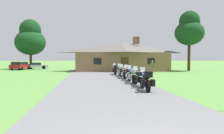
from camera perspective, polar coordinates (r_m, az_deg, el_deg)
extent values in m
plane|color=#56893D|center=(23.40, -4.06, -2.37)|extent=(500.00, 500.00, 0.00)
cube|color=slate|center=(21.41, -3.77, -2.71)|extent=(6.40, 80.00, 0.06)
cylinder|color=black|center=(12.85, 8.37, -4.38)|extent=(0.16, 0.65, 0.64)
cylinder|color=black|center=(11.45, 9.78, -5.19)|extent=(0.20, 0.65, 0.64)
cube|color=silver|center=(12.12, 9.06, -4.49)|extent=(0.30, 0.58, 0.30)
ellipsoid|color=#1E3899|center=(12.33, 8.82, -2.28)|extent=(0.34, 0.54, 0.26)
cube|color=black|center=(11.89, 9.27, -2.88)|extent=(0.32, 0.54, 0.10)
cylinder|color=silver|center=(12.75, 8.42, -1.28)|extent=(0.66, 0.08, 0.03)
cylinder|color=silver|center=(12.81, 8.38, -2.78)|extent=(0.08, 0.24, 0.73)
cube|color=#B2BCC6|center=(12.84, 8.34, -0.63)|extent=(0.33, 0.13, 0.27)
sphere|color=silver|center=(12.76, 8.42, -1.90)|extent=(0.11, 0.11, 0.11)
cube|color=black|center=(11.34, 9.86, -2.01)|extent=(0.43, 0.39, 0.32)
cube|color=red|center=(11.21, 10.04, -4.19)|extent=(0.14, 0.04, 0.06)
cylinder|color=silver|center=(11.80, 10.10, -5.46)|extent=(0.11, 0.55, 0.07)
cube|color=black|center=(11.42, 8.46, -4.29)|extent=(0.23, 0.41, 0.36)
cube|color=black|center=(11.54, 11.00, -4.24)|extent=(0.23, 0.41, 0.36)
cylinder|color=black|center=(14.80, 6.44, -3.52)|extent=(0.15, 0.65, 0.64)
cylinder|color=black|center=(13.44, 8.29, -4.10)|extent=(0.20, 0.65, 0.64)
cube|color=silver|center=(14.10, 7.35, -3.56)|extent=(0.30, 0.58, 0.30)
ellipsoid|color=black|center=(14.31, 7.03, -1.66)|extent=(0.33, 0.54, 0.26)
cube|color=black|center=(13.88, 7.61, -2.16)|extent=(0.31, 0.54, 0.10)
cylinder|color=silver|center=(14.71, 6.50, -0.82)|extent=(0.66, 0.08, 0.03)
cylinder|color=silver|center=(14.77, 6.45, -2.13)|extent=(0.08, 0.24, 0.73)
cube|color=#B2BCC6|center=(14.80, 6.39, -0.26)|extent=(0.33, 0.13, 0.27)
sphere|color=silver|center=(14.72, 6.50, -1.36)|extent=(0.11, 0.11, 0.11)
cube|color=black|center=(13.34, 8.37, -1.38)|extent=(0.42, 0.39, 0.32)
cube|color=red|center=(13.22, 8.61, -3.23)|extent=(0.14, 0.04, 0.06)
cylinder|color=silver|center=(13.80, 8.40, -4.35)|extent=(0.11, 0.55, 0.07)
cube|color=black|center=(13.39, 7.17, -3.34)|extent=(0.23, 0.41, 0.36)
cube|color=black|center=(13.56, 9.26, -3.28)|extent=(0.23, 0.41, 0.36)
cylinder|color=black|center=(16.80, 4.76, -2.84)|extent=(0.12, 0.64, 0.64)
cylinder|color=black|center=(15.41, 5.96, -3.29)|extent=(0.16, 0.64, 0.64)
cube|color=silver|center=(16.08, 5.35, -2.85)|extent=(0.27, 0.56, 0.30)
ellipsoid|color=#1E3899|center=(16.30, 5.14, -1.20)|extent=(0.31, 0.52, 0.26)
cube|color=black|center=(15.86, 5.52, -1.62)|extent=(0.29, 0.52, 0.10)
cylinder|color=silver|center=(16.72, 4.80, -0.46)|extent=(0.66, 0.04, 0.03)
cylinder|color=silver|center=(16.78, 4.76, -1.61)|extent=(0.06, 0.24, 0.73)
cube|color=#B2BCC6|center=(16.81, 4.72, 0.03)|extent=(0.32, 0.11, 0.27)
sphere|color=silver|center=(16.72, 4.80, -0.94)|extent=(0.11, 0.11, 0.11)
cube|color=#B7B7BC|center=(15.31, 6.01, -0.93)|extent=(0.41, 0.37, 0.32)
cube|color=red|center=(15.18, 6.16, -2.53)|extent=(0.14, 0.03, 0.06)
cylinder|color=silver|center=(15.76, 6.17, -3.54)|extent=(0.08, 0.55, 0.07)
cube|color=#B7B7BC|center=(15.38, 4.97, -2.63)|extent=(0.21, 0.40, 0.36)
cube|color=#B7B7BC|center=(15.51, 6.85, -2.59)|extent=(0.21, 0.40, 0.36)
cylinder|color=black|center=(18.91, 3.79, -2.29)|extent=(0.12, 0.64, 0.64)
cylinder|color=black|center=(17.50, 4.73, -2.64)|extent=(0.16, 0.64, 0.64)
cube|color=silver|center=(18.18, 4.26, -2.27)|extent=(0.27, 0.56, 0.30)
ellipsoid|color=maroon|center=(18.40, 4.10, -0.81)|extent=(0.30, 0.52, 0.26)
cube|color=black|center=(17.96, 4.40, -1.18)|extent=(0.28, 0.52, 0.10)
cylinder|color=silver|center=(18.83, 3.82, -0.17)|extent=(0.66, 0.04, 0.03)
cylinder|color=silver|center=(18.88, 3.80, -1.20)|extent=(0.06, 0.24, 0.73)
cube|color=#B2BCC6|center=(18.92, 3.76, 0.27)|extent=(0.32, 0.11, 0.27)
sphere|color=silver|center=(18.83, 3.82, -0.60)|extent=(0.11, 0.11, 0.11)
cube|color=black|center=(17.41, 4.78, -0.56)|extent=(0.40, 0.36, 0.32)
cube|color=red|center=(17.27, 4.89, -1.96)|extent=(0.14, 0.03, 0.06)
cylinder|color=silver|center=(17.85, 4.95, -2.87)|extent=(0.07, 0.55, 0.07)
cylinder|color=black|center=(20.65, 2.56, -1.91)|extent=(0.13, 0.64, 0.64)
cylinder|color=black|center=(19.25, 3.45, -2.21)|extent=(0.18, 0.65, 0.64)
cube|color=silver|center=(19.93, 3.00, -1.88)|extent=(0.28, 0.57, 0.30)
ellipsoid|color=black|center=(20.15, 2.85, -0.56)|extent=(0.32, 0.53, 0.26)
cube|color=black|center=(19.71, 3.13, -0.88)|extent=(0.30, 0.53, 0.10)
cylinder|color=silver|center=(20.57, 2.59, 0.03)|extent=(0.66, 0.06, 0.03)
cylinder|color=silver|center=(20.63, 2.56, -0.91)|extent=(0.07, 0.24, 0.73)
cube|color=#B2BCC6|center=(20.67, 2.53, 0.42)|extent=(0.32, 0.12, 0.27)
sphere|color=silver|center=(20.58, 2.59, -0.36)|extent=(0.11, 0.11, 0.11)
cube|color=#B7B7BC|center=(19.16, 3.49, -0.31)|extent=(0.41, 0.38, 0.32)
cube|color=red|center=(19.02, 3.60, -1.58)|extent=(0.14, 0.04, 0.06)
cylinder|color=silver|center=(19.60, 3.64, -2.42)|extent=(0.09, 0.55, 0.07)
cylinder|color=black|center=(22.82, 1.97, -1.53)|extent=(0.13, 0.64, 0.64)
cylinder|color=black|center=(21.40, 2.46, -1.77)|extent=(0.17, 0.64, 0.64)
cube|color=silver|center=(22.08, 2.21, -1.49)|extent=(0.28, 0.57, 0.30)
ellipsoid|color=#195B33|center=(22.32, 2.13, -0.30)|extent=(0.32, 0.53, 0.26)
cube|color=black|center=(21.87, 2.28, -0.58)|extent=(0.30, 0.53, 0.10)
cylinder|color=silver|center=(22.75, 1.98, 0.23)|extent=(0.66, 0.05, 0.03)
cylinder|color=silver|center=(22.80, 1.97, -0.62)|extent=(0.07, 0.24, 0.73)
cube|color=#B2BCC6|center=(22.84, 1.95, 0.59)|extent=(0.32, 0.12, 0.27)
sphere|color=silver|center=(22.75, 1.98, -0.12)|extent=(0.11, 0.11, 0.11)
cube|color=#B7B7BC|center=(21.31, 2.48, -0.06)|extent=(0.41, 0.37, 0.32)
cube|color=red|center=(21.16, 2.54, -1.20)|extent=(0.14, 0.03, 0.06)
cylinder|color=silver|center=(21.74, 2.71, -1.97)|extent=(0.09, 0.55, 0.07)
cube|color=#B7B7BC|center=(21.40, 1.75, -1.28)|extent=(0.21, 0.41, 0.36)
cube|color=#B7B7BC|center=(21.47, 3.13, -1.28)|extent=(0.21, 0.41, 0.36)
cylinder|color=black|center=(24.92, 0.66, -1.22)|extent=(0.14, 0.64, 0.64)
cylinder|color=black|center=(23.49, 1.00, -1.42)|extent=(0.18, 0.65, 0.64)
cube|color=silver|center=(24.18, 0.83, -1.18)|extent=(0.28, 0.57, 0.30)
ellipsoid|color=silver|center=(24.42, 0.77, -0.09)|extent=(0.32, 0.53, 0.26)
cube|color=black|center=(23.97, 0.88, -0.35)|extent=(0.30, 0.53, 0.10)
cylinder|color=silver|center=(24.85, 0.67, 0.39)|extent=(0.66, 0.06, 0.03)
cylinder|color=silver|center=(24.90, 0.66, -0.39)|extent=(0.07, 0.24, 0.73)
cube|color=#B2BCC6|center=(24.95, 0.65, 0.72)|extent=(0.32, 0.12, 0.27)
sphere|color=silver|center=(24.85, 0.67, 0.07)|extent=(0.11, 0.11, 0.11)
cube|color=black|center=(23.41, 1.01, 0.13)|extent=(0.41, 0.38, 0.32)
cube|color=red|center=(23.26, 1.06, -0.90)|extent=(0.14, 0.04, 0.06)
cylinder|color=silver|center=(23.83, 1.26, -1.61)|extent=(0.09, 0.55, 0.07)
cube|color=black|center=(23.50, 0.36, -0.98)|extent=(0.22, 0.41, 0.36)
cube|color=black|center=(23.56, 1.62, -0.97)|extent=(0.22, 0.41, 0.36)
cube|color=brown|center=(33.32, 2.39, 1.42)|extent=(13.93, 6.91, 2.85)
pyramid|color=#5B5651|center=(33.37, 2.39, 5.30)|extent=(14.76, 7.33, 1.67)
cube|color=brown|center=(33.96, 6.60, 7.23)|extent=(0.90, 0.90, 1.10)
cube|color=#472D19|center=(29.89, 3.49, 0.62)|extent=(1.10, 0.08, 2.10)
cube|color=black|center=(29.41, -3.99, 1.60)|extent=(1.10, 0.06, 0.90)
cube|color=black|center=(30.84, 10.64, 1.59)|extent=(1.10, 0.06, 0.90)
cylinder|color=#75664C|center=(27.44, 11.11, -0.85)|extent=(0.14, 0.14, 0.86)
cylinder|color=#75664C|center=(27.52, 10.78, -0.84)|extent=(0.14, 0.14, 0.86)
cube|color=#5B6638|center=(27.45, 10.96, 0.64)|extent=(0.41, 0.41, 0.56)
cylinder|color=#5B6638|center=(27.35, 11.39, 0.59)|extent=(0.09, 0.09, 0.58)
cylinder|color=#5B6638|center=(27.56, 10.53, 0.61)|extent=(0.09, 0.09, 0.58)
sphere|color=tan|center=(27.44, 10.96, 1.52)|extent=(0.21, 0.21, 0.21)
cylinder|color=#422D19|center=(34.99, 20.24, 2.84)|extent=(0.44, 0.44, 4.70)
ellipsoid|color=#143D19|center=(35.22, 20.31, 8.68)|extent=(4.48, 4.48, 3.81)
ellipsoid|color=#123716|center=(35.48, 20.35, 11.56)|extent=(3.14, 3.14, 3.36)
cylinder|color=#422D19|center=(42.61, -21.27, 1.85)|extent=(0.44, 0.44, 3.48)
ellipsoid|color=#143D19|center=(42.73, -21.33, 6.26)|extent=(5.63, 5.63, 4.78)
ellipsoid|color=#123716|center=(42.96, -21.37, 9.26)|extent=(3.94, 3.94, 4.22)
cube|color=maroon|center=(39.85, -23.72, 0.20)|extent=(2.35, 4.78, 0.60)
cube|color=black|center=(39.66, -23.85, 0.97)|extent=(1.97, 3.38, 0.48)
cylinder|color=black|center=(41.51, -24.02, -0.15)|extent=(0.29, 0.66, 0.64)
cylinder|color=black|center=(40.86, -21.84, -0.15)|extent=(0.29, 0.66, 0.64)
cylinder|color=black|center=(38.91, -25.68, -0.32)|extent=(0.29, 0.66, 0.64)
cylinder|color=black|center=(38.22, -23.38, -0.32)|extent=(0.29, 0.66, 0.64)
cube|color=#ADAFB7|center=(41.70, -19.89, 0.23)|extent=(4.47, 2.61, 0.46)
cube|color=black|center=(41.69, -20.04, 0.84)|extent=(2.16, 1.95, 0.42)
cylinder|color=black|center=(40.92, -21.75, -0.15)|extent=(0.67, 0.34, 0.64)
cylinder|color=black|center=(42.61, -21.61, -0.06)|extent=(0.67, 0.34, 0.64)
cylinder|color=black|center=(40.84, -18.10, -0.11)|extent=(0.67, 0.34, 0.64)
cylinder|color=black|center=(42.53, -18.10, -0.02)|extent=(0.67, 0.34, 0.64)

